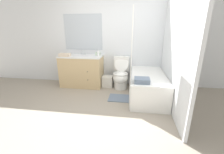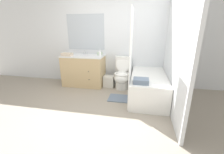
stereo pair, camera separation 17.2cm
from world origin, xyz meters
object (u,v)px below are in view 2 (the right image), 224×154
Objects in this scene: soap_dispenser at (100,53)px; vanity_cabinet at (84,70)px; bathtub at (148,86)px; bath_mat at (120,98)px; wastebasket at (109,81)px; tissue_box at (100,53)px; toilet at (122,75)px; sink_faucet at (85,53)px; hand_towel_folded at (67,54)px; bath_towel_folded at (141,81)px.

vanity_cabinet is at bearing -179.88° from soap_dispenser.
bathtub is 2.91× the size of bath_mat.
tissue_box is at bearing 150.65° from wastebasket.
tissue_box reaches higher than toilet.
soap_dispenser is at bearing -73.66° from tissue_box.
wastebasket is 0.79m from tissue_box.
bath_mat is at bearing -37.58° from sink_faucet.
bath_mat is at bearing -19.65° from hand_towel_folded.
sink_faucet is at bearing 142.42° from bath_mat.
soap_dispenser is 0.62× the size of hand_towel_folded.
sink_faucet reaches higher than bathtub.
tissue_box is 0.51× the size of bath_towel_folded.
vanity_cabinet is 1.34× the size of toilet.
bath_mat is (0.69, -0.84, -0.87)m from tissue_box.
tissue_box is at bearing 19.31° from vanity_cabinet.
bath_towel_folded reaches higher than bathtub.
wastebasket is 1.05× the size of bath_towel_folded.
vanity_cabinet is 6.52× the size of soap_dispenser.
bath_mat is (-0.44, 0.34, -0.57)m from bath_towel_folded.
tissue_box is at bearing 20.43° from hand_towel_folded.
bath_towel_folded is (1.56, -1.20, -0.29)m from sink_faucet.
soap_dispenser reaches higher than sink_faucet.
toilet is at bearing 146.48° from bathtub.
sink_faucet is 0.47× the size of wastebasket.
tissue_box is 0.28× the size of bath_mat.
sink_faucet reaches higher than toilet.
bath_mat is at bearing 142.20° from bath_towel_folded.
tissue_box reaches higher than vanity_cabinet.
bathtub is at bearing -25.55° from tissue_box.
bath_towel_folded is (0.49, -0.99, 0.21)m from toilet.
wastebasket is at bearing 129.85° from bath_towel_folded.
toilet is 0.81m from soap_dispenser.
tissue_box is 0.53× the size of hand_towel_folded.
sink_faucet is at bearing 159.78° from soap_dispenser.
sink_faucet is at bearing 168.88° from toilet.
soap_dispenser is 1.31m from bath_mat.
toilet is at bearing 116.26° from bath_towel_folded.
vanity_cabinet is 1.80m from bathtub.
bath_mat is (1.12, -0.86, -0.86)m from sink_faucet.
vanity_cabinet is 0.61m from hand_towel_folded.
toilet is 0.80m from bathtub.
tissue_box reaches higher than hand_towel_folded.
toilet is 3.01× the size of hand_towel_folded.
hand_towel_folded is at bearing -158.34° from vanity_cabinet.
bathtub is at bearing -24.46° from wastebasket.
vanity_cabinet is 0.74× the size of bathtub.
sink_faucet is 1.65m from bath_mat.
bathtub reaches higher than bath_mat.
wastebasket is 2.07× the size of tissue_box.
soap_dispenser is 1.53m from bath_towel_folded.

